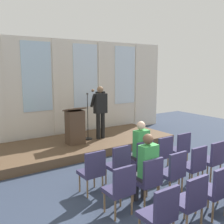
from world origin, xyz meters
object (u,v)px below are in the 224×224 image
(audience_r0_c2, at_px, (140,147))
(chair_r0_c4, at_px, (180,148))
(lectern, at_px, (75,126))
(chair_r0_c0, at_px, (93,169))
(chair_r2_c0, at_px, (160,212))
(chair_r1_c0, at_px, (121,187))
(audience_r1_c1, at_px, (146,165))
(mic_stand, at_px, (88,129))
(chair_r0_c2, at_px, (142,157))
(chair_r1_c2, at_px, (173,170))
(chair_r2_c1, at_px, (190,199))
(chair_r1_c3, at_px, (194,164))
(chair_r2_c2, at_px, (216,188))
(chair_r0_c1, at_px, (119,163))
(chair_r1_c4, at_px, (213,158))
(chair_r0_c3, at_px, (162,152))
(speaker, at_px, (100,108))

(audience_r0_c2, relative_size, chair_r0_c4, 1.48)
(chair_r0_c4, bearing_deg, lectern, 121.14)
(chair_r0_c0, relative_size, chair_r2_c0, 1.00)
(chair_r1_c0, distance_m, audience_r1_c1, 0.71)
(mic_stand, height_order, audience_r0_c2, mic_stand)
(chair_r0_c2, xyz_separation_m, audience_r1_c1, (-0.66, -0.90, 0.23))
(lectern, distance_m, chair_r0_c2, 2.80)
(chair_r0_c0, distance_m, chair_r1_c2, 1.65)
(chair_r0_c2, distance_m, chair_r2_c0, 2.36)
(lectern, distance_m, chair_r2_c1, 4.73)
(chair_r1_c0, bearing_deg, audience_r0_c2, 38.38)
(lectern, height_order, audience_r0_c2, lectern)
(chair_r1_c3, height_order, chair_r2_c2, same)
(audience_r0_c2, bearing_deg, chair_r0_c1, -173.30)
(chair_r0_c0, bearing_deg, chair_r1_c4, -20.13)
(chair_r2_c1, bearing_deg, lectern, 86.14)
(chair_r2_c1, distance_m, chair_r2_c2, 0.66)
(mic_stand, xyz_separation_m, chair_r2_c2, (-0.24, -4.96, -0.05))
(chair_r2_c1, xyz_separation_m, chair_r2_c2, (0.66, 0.00, 0.00))
(mic_stand, height_order, chair_r0_c3, mic_stand)
(mic_stand, height_order, chair_r2_c2, mic_stand)
(chair_r1_c3, relative_size, chair_r2_c1, 1.00)
(chair_r1_c0, bearing_deg, chair_r2_c1, -55.71)
(mic_stand, relative_size, chair_r0_c3, 1.65)
(chair_r1_c4, bearing_deg, chair_r2_c2, -143.75)
(chair_r1_c3, xyz_separation_m, chair_r1_c4, (0.66, 0.00, 0.00))
(chair_r0_c3, bearing_deg, chair_r1_c3, -90.00)
(mic_stand, height_order, lectern, mic_stand)
(chair_r0_c1, distance_m, chair_r0_c3, 1.33)
(speaker, xyz_separation_m, chair_r0_c2, (-0.64, -2.87, -0.74))
(mic_stand, bearing_deg, chair_r0_c4, -70.19)
(chair_r1_c4, height_order, chair_r2_c2, same)
(speaker, xyz_separation_m, chair_r2_c1, (-1.31, -4.82, -0.74))
(chair_r1_c2, relative_size, chair_r1_c3, 1.00)
(chair_r0_c0, xyz_separation_m, chair_r2_c2, (1.33, -1.95, 0.00))
(chair_r0_c2, xyz_separation_m, chair_r1_c0, (-1.33, -0.97, 0.00))
(audience_r0_c2, relative_size, chair_r1_c4, 1.48)
(audience_r1_c1, xyz_separation_m, chair_r1_c2, (0.66, -0.08, -0.23))
(audience_r0_c2, height_order, chair_r1_c2, audience_r0_c2)
(chair_r0_c4, relative_size, chair_r1_c0, 1.00)
(audience_r0_c2, xyz_separation_m, chair_r1_c0, (-1.33, -1.05, -0.23))
(chair_r1_c0, relative_size, chair_r2_c1, 1.00)
(lectern, xyz_separation_m, chair_r1_c3, (1.01, -3.74, -0.27))
(chair_r0_c2, height_order, chair_r1_c2, same)
(chair_r1_c3, bearing_deg, speaker, 90.32)
(chair_r0_c3, height_order, chair_r1_c0, same)
(chair_r0_c3, distance_m, chair_r2_c1, 2.36)
(mic_stand, relative_size, audience_r1_c1, 1.12)
(speaker, height_order, chair_r2_c1, speaker)
(chair_r0_c3, relative_size, chair_r1_c2, 1.00)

